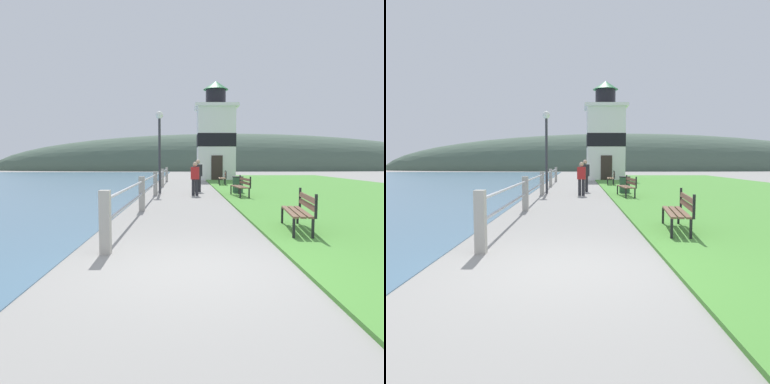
{
  "view_description": "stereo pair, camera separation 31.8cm",
  "coord_description": "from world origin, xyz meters",
  "views": [
    {
      "loc": [
        -0.12,
        -5.34,
        1.6
      ],
      "look_at": [
        0.19,
        10.06,
        0.3
      ],
      "focal_mm": 35.0,
      "sensor_mm": 36.0,
      "label": 1
    },
    {
      "loc": [
        0.2,
        -5.34,
        1.6
      ],
      "look_at": [
        0.19,
        10.06,
        0.3
      ],
      "focal_mm": 35.0,
      "sensor_mm": 36.0,
      "label": 2
    }
  ],
  "objects": [
    {
      "name": "ground_plane",
      "position": [
        0.0,
        0.0,
        0.0
      ],
      "size": [
        160.0,
        160.0,
        0.0
      ],
      "primitive_type": "plane",
      "color": "gray"
    },
    {
      "name": "person_by_railing",
      "position": [
        0.56,
        13.74,
        0.89
      ],
      "size": [
        0.45,
        0.36,
        1.64
      ],
      "rotation": [
        0.0,
        0.0,
        1.99
      ],
      "color": "#28282D",
      "rests_on": "ground_plane"
    },
    {
      "name": "grass_verge",
      "position": [
        7.58,
        13.5,
        0.03
      ],
      "size": [
        12.0,
        40.51,
        0.06
      ],
      "color": "#4C8E38",
      "rests_on": "ground_plane"
    },
    {
      "name": "distant_hillside",
      "position": [
        8.0,
        57.01,
        0.0
      ],
      "size": [
        80.0,
        16.0,
        12.0
      ],
      "color": "#475B4C",
      "rests_on": "ground_plane"
    },
    {
      "name": "park_bench_far",
      "position": [
        2.37,
        18.6,
        0.54
      ],
      "size": [
        0.58,
        1.65,
        0.94
      ],
      "rotation": [
        0.0,
        0.0,
        3.07
      ],
      "color": "brown",
      "rests_on": "ground_plane"
    },
    {
      "name": "park_bench_midway",
      "position": [
        2.35,
        10.77,
        0.54
      ],
      "size": [
        0.63,
        1.88,
        0.94
      ],
      "rotation": [
        0.0,
        0.0,
        3.23
      ],
      "color": "brown",
      "rests_on": "ground_plane"
    },
    {
      "name": "lamp_post",
      "position": [
        -1.33,
        12.85,
        2.74
      ],
      "size": [
        0.36,
        0.36,
        3.96
      ],
      "color": "#333338",
      "rests_on": "ground_plane"
    },
    {
      "name": "park_bench_near",
      "position": [
        2.45,
        2.83,
        0.54
      ],
      "size": [
        0.7,
        1.87,
        0.94
      ],
      "rotation": [
        0.0,
        0.0,
        3.01
      ],
      "color": "brown",
      "rests_on": "ground_plane"
    },
    {
      "name": "person_strolling",
      "position": [
        0.36,
        11.67,
        0.83
      ],
      "size": [
        0.4,
        0.26,
        1.53
      ],
      "rotation": [
        0.0,
        0.0,
        1.42
      ],
      "color": "#28282D",
      "rests_on": "ground_plane"
    },
    {
      "name": "trash_bin",
      "position": [
        2.44,
        12.53,
        0.42
      ],
      "size": [
        0.54,
        0.54,
        0.84
      ],
      "color": "#2D5138",
      "rests_on": "ground_plane"
    },
    {
      "name": "lighthouse",
      "position": [
        2.46,
        25.96,
        3.49
      ],
      "size": [
        3.48,
        3.48,
        8.1
      ],
      "color": "white",
      "rests_on": "ground_plane"
    },
    {
      "name": "seawall_railing",
      "position": [
        -1.48,
        11.98,
        0.64
      ],
      "size": [
        0.18,
        22.14,
        1.1
      ],
      "color": "#A8A399",
      "rests_on": "ground_plane"
    }
  ]
}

